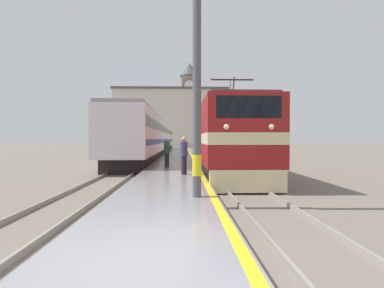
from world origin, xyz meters
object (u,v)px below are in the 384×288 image
(passenger_train, at_px, (156,137))
(second_waiting_passenger, at_px, (184,154))
(catenary_mast, at_px, (200,68))
(clock_tower, at_px, (189,101))
(locomotive_train, at_px, (222,140))
(person_on_platform, at_px, (167,152))

(passenger_train, relative_size, second_waiting_passenger, 25.14)
(catenary_mast, distance_m, clock_tower, 76.26)
(locomotive_train, xyz_separation_m, passenger_train, (-5.75, 20.02, 0.24))
(locomotive_train, relative_size, clock_tower, 0.62)
(person_on_platform, xyz_separation_m, clock_tower, (2.80, 66.67, 11.34))
(catenary_mast, height_order, clock_tower, clock_tower)
(passenger_train, xyz_separation_m, catenary_mast, (3.90, -29.23, 1.78))
(locomotive_train, relative_size, person_on_platform, 8.55)
(locomotive_train, bearing_deg, clock_tower, 90.40)
(catenary_mast, bearing_deg, second_waiting_passenger, 94.49)
(second_waiting_passenger, xyz_separation_m, clock_tower, (1.81, 70.34, 11.32))
(passenger_train, height_order, second_waiting_passenger, passenger_train)
(clock_tower, bearing_deg, catenary_mast, -91.05)
(catenary_mast, bearing_deg, person_on_platform, 98.81)
(passenger_train, distance_m, catenary_mast, 29.54)
(second_waiting_passenger, bearing_deg, passenger_train, 98.30)
(passenger_train, xyz_separation_m, clock_tower, (5.29, 46.53, 10.39))
(clock_tower, bearing_deg, second_waiting_passenger, -91.47)
(passenger_train, bearing_deg, person_on_platform, -82.95)
(locomotive_train, height_order, clock_tower, clock_tower)
(person_on_platform, height_order, second_waiting_passenger, second_waiting_passenger)
(catenary_mast, relative_size, person_on_platform, 4.27)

